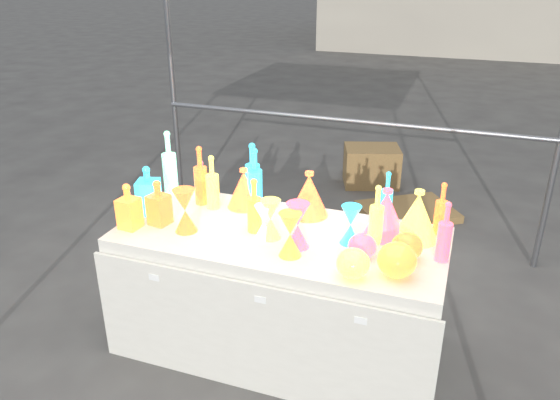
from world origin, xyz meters
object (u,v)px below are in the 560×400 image
(globe_0, at_px, (397,262))
(lampshade_0, at_px, (244,188))
(bottle_0, at_px, (170,173))
(decanter_0, at_px, (128,206))
(cardboard_box_closed, at_px, (371,166))
(hourglass_0, at_px, (185,211))
(display_table, at_px, (279,292))

(globe_0, distance_m, lampshade_0, 1.10)
(bottle_0, distance_m, decanter_0, 0.52)
(cardboard_box_closed, xyz_separation_m, decanter_0, (-0.83, -2.93, 0.69))
(hourglass_0, bearing_deg, cardboard_box_closed, 79.83)
(display_table, bearing_deg, cardboard_box_closed, 89.68)
(decanter_0, bearing_deg, cardboard_box_closed, 79.50)
(display_table, xyz_separation_m, cardboard_box_closed, (0.02, 2.72, -0.18))
(lampshade_0, bearing_deg, bottle_0, 165.38)
(hourglass_0, height_order, globe_0, hourglass_0)
(globe_0, height_order, lampshade_0, lampshade_0)
(display_table, distance_m, globe_0, 0.83)
(cardboard_box_closed, relative_size, globe_0, 2.86)
(hourglass_0, relative_size, globe_0, 1.31)
(bottle_0, distance_m, hourglass_0, 0.57)
(bottle_0, height_order, lampshade_0, bottle_0)
(decanter_0, height_order, globe_0, decanter_0)
(decanter_0, bearing_deg, globe_0, 4.95)
(bottle_0, relative_size, hourglass_0, 1.10)
(globe_0, bearing_deg, lampshade_0, 153.86)
(globe_0, bearing_deg, cardboard_box_closed, 102.49)
(hourglass_0, bearing_deg, display_table, 15.57)
(decanter_0, relative_size, hourglass_0, 1.07)
(decanter_0, distance_m, hourglass_0, 0.32)
(decanter_0, distance_m, lampshade_0, 0.68)
(hourglass_0, bearing_deg, bottle_0, 128.19)
(hourglass_0, distance_m, lampshade_0, 0.44)
(globe_0, xyz_separation_m, lampshade_0, (-0.99, 0.49, 0.05))
(decanter_0, xyz_separation_m, globe_0, (1.48, -0.01, -0.06))
(decanter_0, xyz_separation_m, hourglass_0, (0.31, 0.07, -0.01))
(display_table, bearing_deg, hourglass_0, -164.43)
(lampshade_0, bearing_deg, cardboard_box_closed, 71.62)
(hourglass_0, bearing_deg, decanter_0, -167.83)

